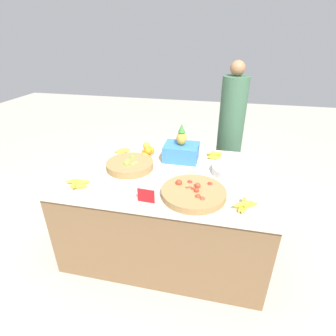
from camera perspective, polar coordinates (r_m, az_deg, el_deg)
The scene contains 13 objects.
ground_plane at distance 2.69m, azimuth -0.00°, elevation -15.67°, with size 12.00×12.00×0.00m, color #ADA599.
market_table at distance 2.45m, azimuth -0.00°, elevation -9.07°, with size 1.75×1.18×0.77m.
lime_bowl at distance 2.33m, azimuth -8.27°, elevation 0.69°, with size 0.41×0.41×0.09m.
tomato_basket at distance 1.94m, azimuth 5.58°, elevation -5.34°, with size 0.48×0.48×0.09m.
orange_pile at distance 2.53m, azimuth -4.51°, elevation 3.59°, with size 0.12×0.23×0.13m.
metal_bowl at distance 2.29m, azimuth 14.29°, elevation -0.41°, with size 0.38×0.38×0.06m.
price_sign at distance 1.85m, azimuth -4.81°, elevation -6.06°, with size 0.13×0.01×0.10m.
produce_crate at distance 2.45m, azimuth 2.89°, elevation 3.83°, with size 0.31×0.25×0.35m.
banana_bunch_front_right at distance 2.16m, azimuth -19.02°, elevation -3.28°, with size 0.19×0.17×0.06m.
banana_bunch_back_center at distance 2.55m, azimuth 10.13°, elevation 2.69°, with size 0.17×0.13×0.05m.
banana_bunch_middle_left at distance 1.87m, azimuth 16.34°, elevation -7.77°, with size 0.18×0.17×0.06m.
banana_bunch_middle_right at distance 2.66m, azimuth -9.91°, elevation 3.67°, with size 0.15×0.16×0.03m.
vendor_person at distance 3.09m, azimuth 13.22°, elevation 5.96°, with size 0.28×0.28×1.60m.
Camera 1 is at (0.42, -1.92, 1.84)m, focal length 28.00 mm.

